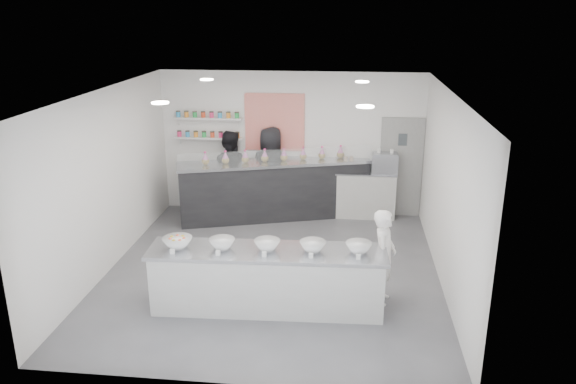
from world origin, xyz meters
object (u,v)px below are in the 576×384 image
object	(u,v)px
woman_prep	(384,257)
espresso_ledge	(364,195)
back_bar	(275,190)
staff_right	(271,171)
espresso_machine	(385,163)
prep_counter	(268,279)
staff_left	(230,172)

from	to	relation	value
woman_prep	espresso_ledge	bearing A→B (deg)	13.32
back_bar	woman_prep	xyz separation A→B (m)	(2.07, -3.34, 0.12)
staff_right	espresso_machine	bearing A→B (deg)	-170.58
prep_counter	espresso_ledge	xyz separation A→B (m)	(1.46, 3.98, 0.02)
prep_counter	espresso_machine	size ratio (longest dim) A/B	6.48
prep_counter	espresso_ledge	size ratio (longest dim) A/B	2.59
back_bar	woman_prep	size ratio (longest dim) A/B	2.72
espresso_ledge	woman_prep	xyz separation A→B (m)	(0.22, -3.58, 0.24)
prep_counter	staff_left	size ratio (longest dim) A/B	1.91
back_bar	espresso_machine	distance (m)	2.33
espresso_ledge	woman_prep	world-z (taller)	woman_prep
prep_counter	staff_right	distance (m)	4.05
prep_counter	back_bar	size ratio (longest dim) A/B	0.86
back_bar	espresso_ledge	size ratio (longest dim) A/B	2.99
espresso_ledge	staff_left	world-z (taller)	staff_left
prep_counter	espresso_machine	bearing A→B (deg)	62.70
staff_right	woman_prep	bearing A→B (deg)	130.82
back_bar	espresso_ledge	xyz separation A→B (m)	(1.85, 0.25, -0.12)
woman_prep	espresso_machine	bearing A→B (deg)	6.94
staff_left	staff_right	size ratio (longest dim) A/B	0.95
back_bar	espresso_ledge	world-z (taller)	back_bar
back_bar	espresso_machine	xyz separation A→B (m)	(2.25, 0.25, 0.57)
espresso_machine	staff_left	size ratio (longest dim) A/B	0.30
espresso_ledge	staff_left	distance (m)	2.87
woman_prep	staff_left	distance (m)	4.72
woman_prep	staff_left	size ratio (longest dim) A/B	0.82
espresso_ledge	espresso_machine	bearing A→B (deg)	0.00
prep_counter	espresso_machine	xyz separation A→B (m)	(1.86, 3.98, 0.72)
espresso_ledge	staff_right	size ratio (longest dim) A/B	0.70
prep_counter	staff_left	bearing A→B (deg)	106.87
prep_counter	back_bar	bearing A→B (deg)	93.65
prep_counter	staff_right	world-z (taller)	staff_right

